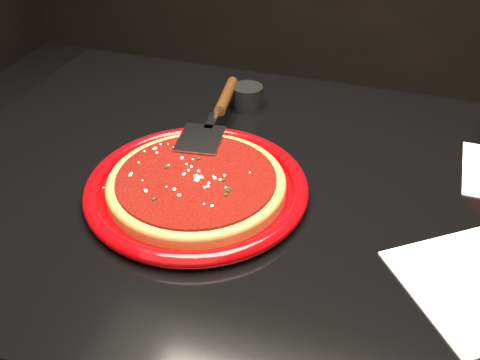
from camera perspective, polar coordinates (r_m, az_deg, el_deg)
The scene contains 10 objects.
table at distance 1.11m, azimuth 4.09°, elevation -16.73°, with size 1.20×0.80×0.75m, color black.
plate at distance 0.82m, azimuth -4.63°, elevation -0.80°, with size 0.34×0.34×0.03m, color #840305.
pizza_crust at distance 0.82m, azimuth -4.65°, elevation -0.58°, with size 0.27×0.27×0.01m, color brown.
pizza_crust_rim at distance 0.82m, azimuth -4.67°, elevation -0.20°, with size 0.27×0.27×0.02m, color brown.
pizza_sauce at distance 0.81m, azimuth -4.69°, elevation 0.08°, with size 0.24×0.24×0.01m, color #5F0E09.
parmesan_dusting at distance 0.81m, azimuth -4.71°, elevation 0.48°, with size 0.23×0.23×0.01m, color beige, non-canonical shape.
basil_flecks at distance 0.81m, azimuth -4.71°, elevation 0.42°, with size 0.22×0.22×0.00m, color black, non-canonical shape.
pizza_server at distance 0.95m, azimuth -2.60°, elevation 7.08°, with size 0.09×0.30×0.02m, color silver, non-canonical shape.
napkin_a at distance 0.75m, azimuth 24.11°, elevation -10.15°, with size 0.18×0.18×0.00m, color white.
ramekin at distance 1.05m, azimuth 0.81°, elevation 8.83°, with size 0.06×0.06×0.05m, color black.
Camera 1 is at (0.14, -0.66, 1.25)m, focal length 40.00 mm.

